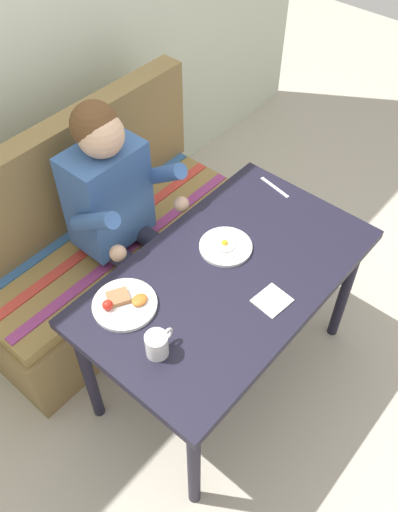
# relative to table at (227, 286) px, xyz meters

# --- Properties ---
(ground_plane) EXTENTS (8.00, 8.00, 0.00)m
(ground_plane) POSITION_rel_table_xyz_m (0.00, 0.00, -0.65)
(ground_plane) COLOR #B1A998
(table) EXTENTS (1.20, 0.70, 0.73)m
(table) POSITION_rel_table_xyz_m (0.00, 0.00, 0.00)
(table) COLOR black
(table) RESTS_ON ground
(couch) EXTENTS (1.44, 0.56, 1.00)m
(couch) POSITION_rel_table_xyz_m (0.00, 0.76, -0.32)
(couch) COLOR olive
(couch) RESTS_ON ground
(person) EXTENTS (0.45, 0.61, 1.21)m
(person) POSITION_rel_table_xyz_m (-0.02, 0.59, 0.09)
(person) COLOR #385C9B
(person) RESTS_ON ground
(plate_breakfast) EXTENTS (0.24, 0.24, 0.05)m
(plate_breakfast) POSITION_rel_table_xyz_m (-0.37, 0.19, 0.09)
(plate_breakfast) COLOR white
(plate_breakfast) RESTS_ON table
(plate_eggs) EXTENTS (0.21, 0.21, 0.04)m
(plate_eggs) POSITION_rel_table_xyz_m (0.10, 0.09, 0.09)
(plate_eggs) COLOR white
(plate_eggs) RESTS_ON table
(coffee_mug) EXTENTS (0.12, 0.08, 0.09)m
(coffee_mug) POSITION_rel_table_xyz_m (-0.43, -0.04, 0.13)
(coffee_mug) COLOR white
(coffee_mug) RESTS_ON table
(napkin) EXTENTS (0.13, 0.12, 0.01)m
(napkin) POSITION_rel_table_xyz_m (-0.00, -0.21, 0.09)
(napkin) COLOR silver
(napkin) RESTS_ON table
(fork) EXTENTS (0.05, 0.17, 0.00)m
(fork) POSITION_rel_table_xyz_m (0.53, 0.15, 0.08)
(fork) COLOR silver
(fork) RESTS_ON table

